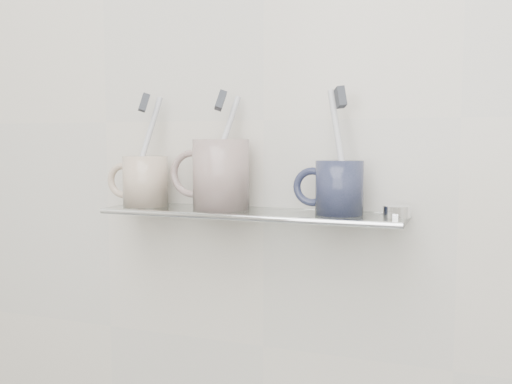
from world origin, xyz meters
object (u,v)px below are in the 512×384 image
at_px(shelf_glass, 251,213).
at_px(mug_right, 339,188).
at_px(mug_left, 145,181).
at_px(mug_center, 221,174).

height_order(shelf_glass, mug_right, mug_right).
bearing_deg(mug_left, mug_center, -18.80).
bearing_deg(shelf_glass, mug_right, 1.97).
bearing_deg(mug_center, mug_right, -14.99).
relative_size(mug_left, mug_right, 1.04).
xyz_separation_m(mug_left, mug_center, (0.15, 0.00, 0.01)).
relative_size(mug_left, mug_center, 0.75).
height_order(mug_left, mug_right, mug_left).
bearing_deg(mug_right, mug_center, 160.07).
bearing_deg(mug_left, mug_right, -18.80).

